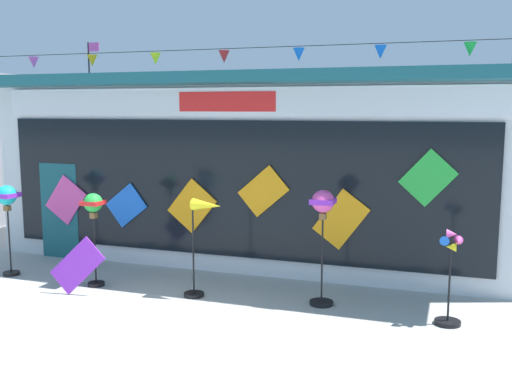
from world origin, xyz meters
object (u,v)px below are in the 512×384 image
(kite_shop_building, at_px, (274,161))
(wind_spinner_left, at_px, (93,212))
(wind_spinner_right, at_px, (450,277))
(wind_spinner_center_left, at_px, (203,229))
(wind_spinner_far_left, at_px, (7,202))
(display_kite_on_ground, at_px, (77,266))
(wind_spinner_center_right, at_px, (323,216))

(kite_shop_building, relative_size, wind_spinner_left, 6.56)
(wind_spinner_right, bearing_deg, wind_spinner_center_left, -179.89)
(wind_spinner_far_left, xyz_separation_m, wind_spinner_right, (7.89, -0.01, -0.68))
(wind_spinner_center_left, distance_m, display_kite_on_ground, 2.26)
(wind_spinner_right, relative_size, display_kite_on_ground, 1.56)
(wind_spinner_left, relative_size, wind_spinner_center_right, 0.89)
(wind_spinner_center_left, relative_size, display_kite_on_ground, 1.81)
(wind_spinner_far_left, height_order, wind_spinner_center_right, wind_spinner_center_right)
(wind_spinner_right, distance_m, display_kite_on_ground, 6.01)
(wind_spinner_left, distance_m, display_kite_on_ground, 0.98)
(wind_spinner_center_right, bearing_deg, kite_shop_building, 116.83)
(kite_shop_building, xyz_separation_m, display_kite_on_ground, (-1.95, -4.94, -1.40))
(wind_spinner_left, bearing_deg, kite_shop_building, 66.26)
(kite_shop_building, relative_size, wind_spinner_right, 7.65)
(wind_spinner_left, relative_size, display_kite_on_ground, 1.81)
(wind_spinner_center_left, distance_m, wind_spinner_center_right, 1.99)
(display_kite_on_ground, bearing_deg, kite_shop_building, 68.47)
(kite_shop_building, relative_size, wind_spinner_center_right, 5.85)
(wind_spinner_left, relative_size, wind_spinner_right, 1.17)
(wind_spinner_center_right, height_order, display_kite_on_ground, wind_spinner_center_right)
(wind_spinner_far_left, distance_m, display_kite_on_ground, 2.19)
(wind_spinner_center_right, bearing_deg, display_kite_on_ground, -168.51)
(wind_spinner_left, bearing_deg, wind_spinner_center_left, 0.84)
(kite_shop_building, height_order, wind_spinner_center_right, kite_shop_building)
(wind_spinner_center_left, bearing_deg, kite_shop_building, 91.75)
(kite_shop_building, xyz_separation_m, wind_spinner_center_right, (2.08, -4.12, -0.45))
(wind_spinner_far_left, height_order, display_kite_on_ground, wind_spinner_far_left)
(wind_spinner_left, bearing_deg, display_kite_on_ground, -90.31)
(wind_spinner_right, bearing_deg, wind_spinner_left, -179.63)
(wind_spinner_center_right, relative_size, display_kite_on_ground, 2.03)
(wind_spinner_right, bearing_deg, kite_shop_building, 132.53)
(wind_spinner_left, height_order, wind_spinner_center_left, wind_spinner_center_left)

